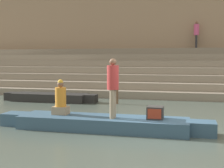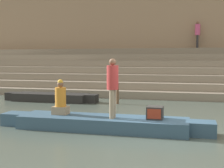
# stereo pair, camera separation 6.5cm
# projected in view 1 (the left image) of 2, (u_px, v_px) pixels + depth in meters

# --- Properties ---
(ground_plane) EXTENTS (120.00, 120.00, 0.00)m
(ground_plane) POSITION_uv_depth(u_px,v_px,m) (162.00, 132.00, 9.18)
(ground_plane) COLOR #47544C
(ghat_steps) EXTENTS (36.00, 5.26, 2.86)m
(ghat_steps) POSITION_uv_depth(u_px,v_px,m) (178.00, 77.00, 19.25)
(ghat_steps) COLOR gray
(ghat_steps) RESTS_ON ground
(back_wall) EXTENTS (34.20, 1.28, 9.22)m
(back_wall) POSITION_uv_depth(u_px,v_px,m) (180.00, 23.00, 21.36)
(back_wall) COLOR #937A60
(back_wall) RESTS_ON ground
(rowboat_main) EXTENTS (6.56, 1.34, 0.40)m
(rowboat_main) POSITION_uv_depth(u_px,v_px,m) (102.00, 123.00, 9.40)
(rowboat_main) COLOR #33516B
(rowboat_main) RESTS_ON ground
(person_standing) EXTENTS (0.34, 0.34, 1.75)m
(person_standing) POSITION_uv_depth(u_px,v_px,m) (113.00, 84.00, 9.09)
(person_standing) COLOR gray
(person_standing) RESTS_ON rowboat_main
(person_rowing) EXTENTS (0.48, 0.38, 1.10)m
(person_rowing) POSITION_uv_depth(u_px,v_px,m) (61.00, 100.00, 9.79)
(person_rowing) COLOR gray
(person_rowing) RESTS_ON rowboat_main
(tv_set) EXTENTS (0.47, 0.49, 0.36)m
(tv_set) POSITION_uv_depth(u_px,v_px,m) (155.00, 113.00, 9.06)
(tv_set) COLOR #2D2D2D
(tv_set) RESTS_ON rowboat_main
(moored_boat_shore) EXTENTS (4.91, 1.17, 0.40)m
(moored_boat_shore) POSITION_uv_depth(u_px,v_px,m) (50.00, 97.00, 15.79)
(moored_boat_shore) COLOR black
(moored_boat_shore) RESTS_ON ground
(mooring_post) EXTENTS (0.13, 0.13, 1.01)m
(mooring_post) POSITION_uv_depth(u_px,v_px,m) (117.00, 93.00, 14.86)
(mooring_post) COLOR brown
(mooring_post) RESTS_ON ground
(person_on_steps) EXTENTS (0.33, 0.33, 1.72)m
(person_on_steps) POSITION_uv_depth(u_px,v_px,m) (196.00, 33.00, 20.21)
(person_on_steps) COLOR #28282D
(person_on_steps) RESTS_ON ghat_steps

